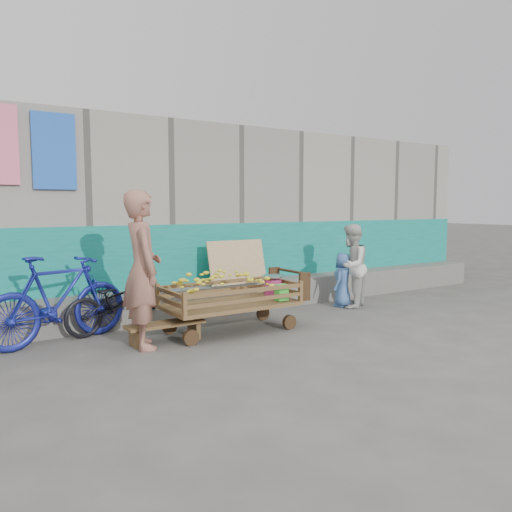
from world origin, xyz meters
TOP-DOWN VIEW (x-y plane):
  - ground at (0.00, 0.00)m, footprint 80.00×80.00m
  - building_wall at (-0.00, 4.05)m, footprint 12.00×3.50m
  - banana_cart at (-0.44, 1.21)m, footprint 1.95×0.89m
  - bench at (-1.34, 1.21)m, footprint 0.98×0.29m
  - vendor_man at (-1.65, 1.13)m, footprint 0.53×0.73m
  - woman at (2.09, 1.54)m, footprint 0.85×0.81m
  - child at (2.01, 1.65)m, footprint 0.52×0.45m
  - bicycle_dark at (-1.65, 2.05)m, footprint 1.63×0.86m
  - bicycle_blue at (-2.46, 1.86)m, footprint 1.89×0.94m

SIDE VIEW (x-z plane):
  - ground at x=0.00m, z-range 0.00..0.00m
  - bench at x=-1.34m, z-range 0.06..0.30m
  - bicycle_dark at x=-1.65m, z-range 0.00..0.81m
  - child at x=2.01m, z-range 0.00..0.91m
  - bicycle_blue at x=-2.46m, z-range 0.00..1.09m
  - banana_cart at x=-0.44m, z-range 0.15..0.98m
  - woman at x=2.09m, z-range 0.00..1.39m
  - vendor_man at x=-1.65m, z-range 0.00..1.87m
  - building_wall at x=0.00m, z-range -0.03..2.97m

